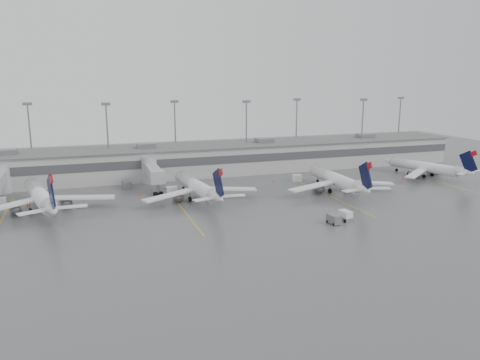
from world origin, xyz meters
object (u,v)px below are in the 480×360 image
object	(u,v)px
jet_mid_left	(198,187)
jet_far_right	(427,167)
jet_mid_right	(337,180)
jet_far_left	(41,196)
baggage_tug	(345,217)

from	to	relation	value
jet_mid_left	jet_far_right	xyz separation A→B (m)	(66.32, 4.04, -0.17)
jet_mid_right	jet_far_right	distance (m)	33.48
jet_mid_left	jet_far_left	bearing A→B (deg)	171.89
jet_mid_right	jet_mid_left	bearing A→B (deg)	176.49
jet_mid_right	baggage_tug	distance (m)	23.52
jet_mid_left	jet_mid_right	xyz separation A→B (m)	(33.68, -3.40, 0.05)
jet_mid_right	jet_far_right	xyz separation A→B (m)	(32.65, 7.43, -0.22)
jet_far_right	jet_far_left	bearing A→B (deg)	165.12
jet_far_left	jet_mid_left	size ratio (longest dim) A/B	1.07
jet_mid_left	baggage_tug	world-z (taller)	jet_mid_left
jet_far_left	baggage_tug	xyz separation A→B (m)	(56.12, -25.39, -2.52)
jet_far_right	baggage_tug	distance (m)	51.58
jet_far_right	jet_mid_right	bearing A→B (deg)	176.19
jet_far_right	baggage_tug	world-z (taller)	jet_far_right
jet_mid_left	baggage_tug	distance (m)	33.84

